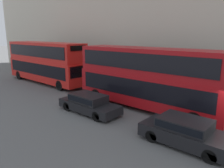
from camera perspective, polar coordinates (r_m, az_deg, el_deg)
bus_leading at (r=15.82m, az=9.20°, el=2.11°), size 2.59×11.20×4.40m
bus_second_in_queue at (r=25.27m, az=-17.03°, el=5.82°), size 2.59×11.42×4.46m
car_dark_sedan at (r=11.50m, az=18.64°, el=-11.58°), size 1.89×4.41×1.35m
car_hatchback at (r=15.26m, az=-6.07°, el=-4.91°), size 1.76×4.65×1.30m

